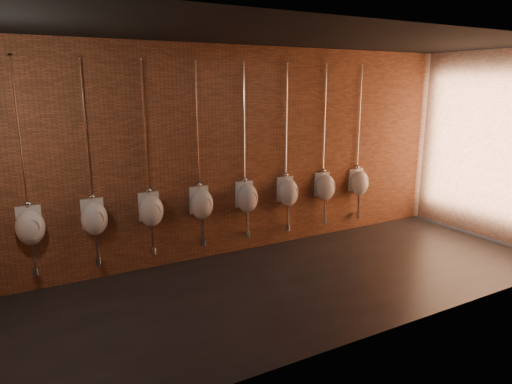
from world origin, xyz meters
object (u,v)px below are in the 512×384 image
urinal_7 (359,182)px  urinal_6 (325,187)px  urinal_5 (288,191)px  urinal_1 (94,217)px  urinal_3 (202,203)px  urinal_0 (30,226)px  urinal_4 (247,197)px  urinal_2 (151,210)px

urinal_7 → urinal_6: bearing=180.0°
urinal_5 → urinal_6: same height
urinal_5 → urinal_6: bearing=0.0°
urinal_1 → urinal_5: same height
urinal_3 → urinal_7: same height
urinal_0 → urinal_3: bearing=0.0°
urinal_4 → urinal_5: size_ratio=1.00×
urinal_5 → urinal_3: bearing=180.0°
urinal_1 → urinal_4: (2.30, 0.00, 0.00)m
urinal_5 → urinal_7: (1.53, 0.00, 0.00)m
urinal_4 → urinal_5: bearing=0.0°
urinal_3 → urinal_4: same height
urinal_3 → urinal_2: bearing=180.0°
urinal_7 → urinal_0: bearing=180.0°
urinal_0 → urinal_5: same height
urinal_1 → urinal_7: (4.60, 0.00, 0.00)m
urinal_2 → urinal_3: same height
urinal_5 → urinal_1: bearing=180.0°
urinal_2 → urinal_7: size_ratio=1.00×
urinal_2 → urinal_6: bearing=0.0°
urinal_0 → urinal_2: same height
urinal_0 → urinal_5: size_ratio=1.00×
urinal_7 → urinal_5: bearing=180.0°
urinal_2 → urinal_7: same height
urinal_4 → urinal_5: same height
urinal_5 → urinal_6: size_ratio=1.00×
urinal_4 → urinal_5: 0.77m
urinal_0 → urinal_1: 0.77m
urinal_1 → urinal_2: same height
urinal_1 → urinal_7: same height
urinal_3 → urinal_0: bearing=180.0°
urinal_2 → urinal_7: bearing=0.0°
urinal_0 → urinal_7: 5.37m
urinal_6 → urinal_7: 0.77m
urinal_0 → urinal_1: (0.77, 0.00, 0.00)m
urinal_1 → urinal_2: size_ratio=1.00×
urinal_1 → urinal_5: size_ratio=1.00×
urinal_0 → urinal_3: same height
urinal_7 → urinal_1: bearing=180.0°
urinal_3 → urinal_5: 1.53m
urinal_3 → urinal_6: size_ratio=1.00×
urinal_0 → urinal_7: bearing=0.0°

